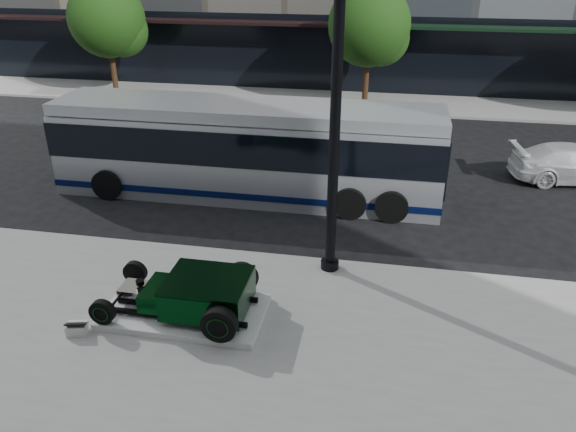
# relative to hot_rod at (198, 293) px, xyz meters

# --- Properties ---
(ground) EXTENTS (120.00, 120.00, 0.00)m
(ground) POSITION_rel_hot_rod_xyz_m (1.33, 4.92, -0.70)
(ground) COLOR black
(ground) RESTS_ON ground
(sidewalk_far) EXTENTS (70.00, 4.00, 0.12)m
(sidewalk_far) POSITION_rel_hot_rod_xyz_m (1.33, 18.92, -0.64)
(sidewalk_far) COLOR gray
(sidewalk_far) RESTS_ON ground
(street_trees) EXTENTS (29.80, 3.80, 5.70)m
(street_trees) POSITION_rel_hot_rod_xyz_m (2.47, 18.00, 3.07)
(street_trees) COLOR black
(street_trees) RESTS_ON sidewalk_far
(display_plinth) EXTENTS (3.40, 1.80, 0.15)m
(display_plinth) POSITION_rel_hot_rod_xyz_m (-0.33, -0.00, -0.50)
(display_plinth) COLOR silver
(display_plinth) RESTS_ON sidewalk_near
(hot_rod) EXTENTS (3.22, 2.00, 0.81)m
(hot_rod) POSITION_rel_hot_rod_xyz_m (0.00, 0.00, 0.00)
(hot_rod) COLOR black
(hot_rod) RESTS_ON display_plinth
(info_plaque) EXTENTS (0.46, 0.38, 0.31)m
(info_plaque) POSITION_rel_hot_rod_xyz_m (-2.27, -1.01, -0.45)
(info_plaque) COLOR silver
(info_plaque) RESTS_ON sidewalk_near
(lamppost) EXTENTS (0.44, 0.44, 7.97)m
(lamppost) POSITION_rel_hot_rod_xyz_m (2.48, 2.50, 3.11)
(lamppost) COLOR black
(lamppost) RESTS_ON sidewalk_near
(transit_bus) EXTENTS (12.12, 2.88, 2.92)m
(transit_bus) POSITION_rel_hot_rod_xyz_m (-0.69, 6.89, 0.79)
(transit_bus) COLOR #B1B5BB
(transit_bus) RESTS_ON ground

